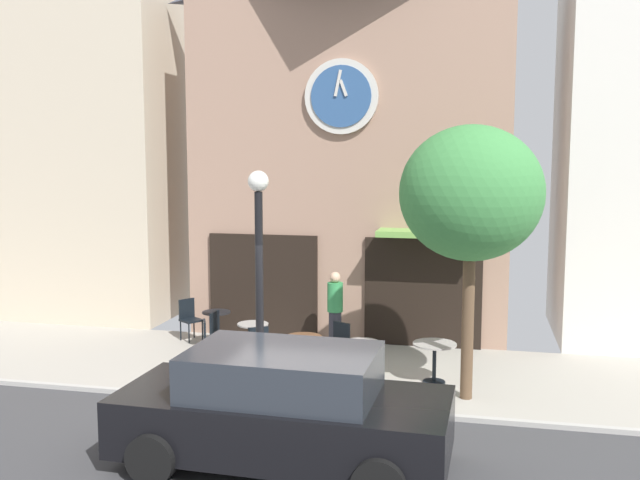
% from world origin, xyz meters
% --- Properties ---
extents(ground_plane, '(28.01, 9.54, 0.13)m').
position_xyz_m(ground_plane, '(0.00, -0.53, -0.02)').
color(ground_plane, '#9E998E').
extents(clock_building, '(7.02, 3.88, 9.23)m').
position_xyz_m(clock_building, '(-0.09, 5.50, 4.76)').
color(clock_building, '#9E7A66').
rests_on(clock_building, ground_plane).
extents(neighbor_building_left, '(6.80, 4.59, 15.85)m').
position_xyz_m(neighbor_building_left, '(-8.01, 6.52, 7.92)').
color(neighbor_building_left, beige).
rests_on(neighbor_building_left, ground_plane).
extents(street_lamp, '(0.36, 0.36, 3.78)m').
position_xyz_m(street_lamp, '(-0.91, 0.94, 1.92)').
color(street_lamp, black).
rests_on(street_lamp, ground_plane).
extents(street_tree, '(2.32, 2.09, 4.53)m').
position_xyz_m(street_tree, '(2.64, 1.08, 3.41)').
color(street_tree, brown).
rests_on(street_tree, ground_plane).
extents(cafe_table_near_curb, '(0.60, 0.60, 0.74)m').
position_xyz_m(cafe_table_near_curb, '(-2.60, 3.25, 0.48)').
color(cafe_table_near_curb, black).
rests_on(cafe_table_near_curb, ground_plane).
extents(cafe_table_center_left, '(0.61, 0.61, 0.75)m').
position_xyz_m(cafe_table_center_left, '(-1.50, 2.37, 0.49)').
color(cafe_table_center_left, black).
rests_on(cafe_table_center_left, ground_plane).
extents(cafe_table_near_door, '(0.68, 0.68, 0.77)m').
position_xyz_m(cafe_table_near_door, '(-0.27, 1.55, 0.53)').
color(cafe_table_near_door, black).
rests_on(cafe_table_near_door, ground_plane).
extents(cafe_table_center, '(0.64, 0.64, 0.74)m').
position_xyz_m(cafe_table_center, '(0.81, 1.51, 0.50)').
color(cafe_table_center, black).
rests_on(cafe_table_center, ground_plane).
extents(cafe_table_leftmost, '(0.78, 0.78, 0.72)m').
position_xyz_m(cafe_table_leftmost, '(2.07, 1.77, 0.54)').
color(cafe_table_leftmost, black).
rests_on(cafe_table_leftmost, ground_plane).
extents(cafe_chair_near_lamp, '(0.43, 0.43, 0.90)m').
position_xyz_m(cafe_chair_near_lamp, '(-2.28, 2.55, 0.53)').
color(cafe_chair_near_lamp, black).
rests_on(cafe_chair_near_lamp, ground_plane).
extents(cafe_chair_facing_street, '(0.55, 0.55, 0.90)m').
position_xyz_m(cafe_chair_facing_street, '(-1.18, 1.62, 0.53)').
color(cafe_chair_facing_street, black).
rests_on(cafe_chair_facing_street, ground_plane).
extents(cafe_chair_mid_row, '(0.56, 0.56, 0.90)m').
position_xyz_m(cafe_chair_mid_row, '(-3.36, 3.59, 0.53)').
color(cafe_chair_mid_row, black).
rests_on(cafe_chair_mid_row, ground_plane).
extents(cafe_chair_corner, '(0.53, 0.53, 0.90)m').
position_xyz_m(cafe_chair_corner, '(-2.19, 1.83, 0.53)').
color(cafe_chair_corner, black).
rests_on(cafe_chair_corner, ground_plane).
extents(cafe_chair_near_tree, '(0.54, 0.54, 0.90)m').
position_xyz_m(cafe_chair_near_tree, '(0.25, 2.15, 0.53)').
color(cafe_chair_near_tree, black).
rests_on(cafe_chair_near_tree, ground_plane).
extents(pedestrian_green, '(0.38, 0.38, 1.67)m').
position_xyz_m(pedestrian_green, '(-0.05, 3.34, 0.86)').
color(pedestrian_green, '#2D2D38').
rests_on(pedestrian_green, ground_plane).
extents(parked_car_black, '(4.35, 2.12, 1.55)m').
position_xyz_m(parked_car_black, '(0.35, -2.08, 0.76)').
color(parked_car_black, black).
rests_on(parked_car_black, ground_plane).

